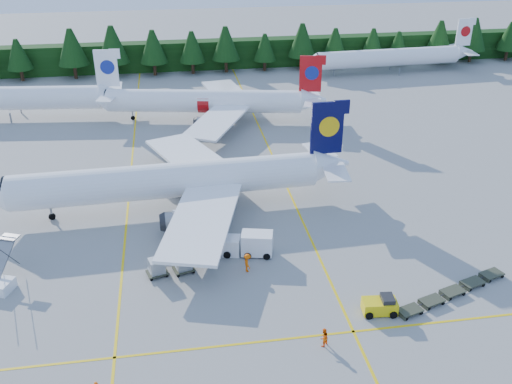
{
  "coord_description": "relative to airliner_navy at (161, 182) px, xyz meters",
  "views": [
    {
      "loc": [
        -8.14,
        -42.13,
        32.86
      ],
      "look_at": [
        0.79,
        14.45,
        3.5
      ],
      "focal_mm": 40.0,
      "sensor_mm": 36.0,
      "label": 1
    }
  ],
  "objects": [
    {
      "name": "uld_pair",
      "position": [
        0.57,
        -13.42,
        -2.6
      ],
      "size": [
        4.93,
        2.26,
        1.55
      ],
      "rotation": [
        0.0,
        0.0,
        0.27
      ],
      "color": "#383C2C",
      "rests_on": "ground"
    },
    {
      "name": "airliner_navy",
      "position": [
        0.0,
        0.0,
        0.0
      ],
      "size": [
        41.68,
        34.27,
        12.11
      ],
      "rotation": [
        0.0,
        0.0,
        0.03
      ],
      "color": "white",
      "rests_on": "ground"
    },
    {
      "name": "taxi_stripe_a",
      "position": [
        -4.21,
        1.55,
        -3.64
      ],
      "size": [
        0.25,
        120.0,
        0.01
      ],
      "primitive_type": "cube",
      "color": "yellow",
      "rests_on": "ground"
    },
    {
      "name": "baggage_tug",
      "position": [
        18.9,
        -22.34,
        -2.85
      ],
      "size": [
        3.17,
        1.91,
        1.62
      ],
      "rotation": [
        0.0,
        0.0,
        -0.1
      ],
      "color": "yellow",
      "rests_on": "ground"
    },
    {
      "name": "treeline_hedge",
      "position": [
        9.79,
        63.55,
        -0.64
      ],
      "size": [
        220.0,
        4.0,
        6.0
      ],
      "primitive_type": "cube",
      "color": "black",
      "rests_on": "ground"
    },
    {
      "name": "taxi_stripe_b",
      "position": [
        15.79,
        1.55,
        -3.64
      ],
      "size": [
        0.25,
        120.0,
        0.01
      ],
      "primitive_type": "cube",
      "color": "yellow",
      "rests_on": "ground"
    },
    {
      "name": "ground",
      "position": [
        9.79,
        -18.45,
        -3.64
      ],
      "size": [
        320.0,
        320.0,
        0.0
      ],
      "primitive_type": "plane",
      "color": "gray",
      "rests_on": "ground"
    },
    {
      "name": "crew_b",
      "position": [
        12.8,
        -25.68,
        -2.79
      ],
      "size": [
        1.05,
        1.0,
        1.71
      ],
      "primitive_type": "imported",
      "rotation": [
        0.0,
        0.0,
        3.74
      ],
      "color": "#FF5A05",
      "rests_on": "ground"
    },
    {
      "name": "crew_c",
      "position": [
        8.12,
        -14.18,
        -2.66
      ],
      "size": [
        0.67,
        0.89,
        1.97
      ],
      "primitive_type": "imported",
      "rotation": [
        0.0,
        0.0,
        1.72
      ],
      "color": "#F45905",
      "rests_on": "ground"
    },
    {
      "name": "service_truck",
      "position": [
        8.61,
        -11.09,
        -2.41
      ],
      "size": [
        5.45,
        2.97,
        2.49
      ],
      "rotation": [
        0.0,
        0.0,
        -0.22
      ],
      "color": "white",
      "rests_on": "ground"
    },
    {
      "name": "airliner_far_right",
      "position": [
        46.85,
        53.49,
        -0.29
      ],
      "size": [
        36.83,
        5.44,
        10.7
      ],
      "rotation": [
        0.0,
        0.0,
        0.05
      ],
      "color": "white",
      "rests_on": "ground"
    },
    {
      "name": "dolly_train",
      "position": [
        26.51,
        -20.91,
        -3.24
      ],
      "size": [
        12.58,
        5.98,
        0.13
      ],
      "rotation": [
        0.0,
        0.0,
        0.31
      ],
      "color": "#383C2C",
      "rests_on": "ground"
    },
    {
      "name": "airliner_red",
      "position": [
        6.68,
        30.22,
        -0.34
      ],
      "size": [
        37.43,
        30.53,
        10.97
      ],
      "rotation": [
        0.0,
        0.0,
        -0.18
      ],
      "color": "white",
      "rests_on": "ground"
    },
    {
      "name": "taxi_stripe_cross",
      "position": [
        9.79,
        -24.45,
        -3.64
      ],
      "size": [
        80.0,
        0.25,
        0.01
      ],
      "primitive_type": "cube",
      "color": "yellow",
      "rests_on": "ground"
    }
  ]
}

